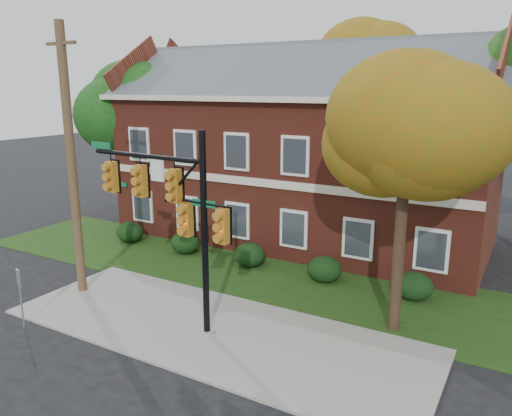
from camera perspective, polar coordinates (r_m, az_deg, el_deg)
The scene contains 15 objects.
ground at distance 15.84m, azimuth -7.08°, elevation -15.25°, with size 120.00×120.00×0.00m, color black.
sidewalk at distance 16.53m, azimuth -4.95°, elevation -13.72°, with size 14.00×5.00×0.08m, color gray.
grass_strip at distance 20.46m, azimuth 3.13°, elevation -8.18°, with size 30.00×6.00×0.04m, color #193811.
apartment_building at distance 25.36m, azimuth 5.34°, elevation 7.65°, with size 18.80×8.80×9.74m.
hedge_far_left at distance 25.86m, azimuth -14.23°, elevation -2.68°, with size 1.40×1.26×1.05m, color black.
hedge_left at distance 23.64m, azimuth -8.08°, elevation -3.94°, with size 1.40×1.26×1.05m, color black.
hedge_center at distance 21.75m, azimuth -0.74°, elevation -5.38°, with size 1.40×1.26×1.05m, color black.
hedge_right at distance 20.30m, azimuth 7.86°, elevation -6.94°, with size 1.40×1.26×1.05m, color black.
hedge_far_right at distance 19.38m, azimuth 17.58°, elevation -8.51°, with size 1.40×1.26×1.05m, color black.
tree_near_right at distance 15.23m, azimuth 17.71°, elevation 9.41°, with size 4.50×4.25×8.58m.
tree_left_rear at distance 29.76m, azimuth -13.20°, elevation 11.52°, with size 5.40×5.10×8.88m.
tree_far_rear at distance 32.12m, azimuth 13.84°, elevation 15.49°, with size 6.84×6.46×11.52m.
traffic_signal at distance 15.66m, azimuth -9.24°, elevation 0.04°, with size 5.76×0.64×6.43m.
utility_pole at distance 19.19m, azimuth -20.34°, elevation 4.93°, with size 1.54×0.35×9.84m.
sign_post at distance 17.84m, azimuth -25.40°, elevation -8.30°, with size 0.29×0.13×2.00m.
Camera 1 is at (8.48, -10.98, 7.65)m, focal length 35.00 mm.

